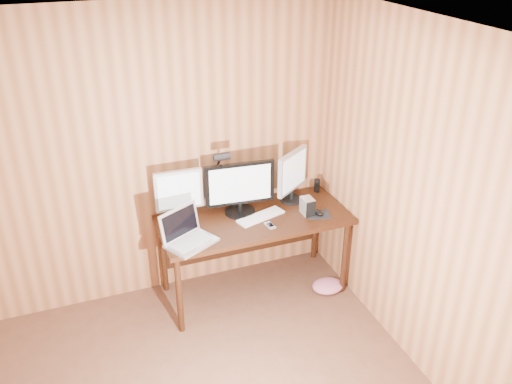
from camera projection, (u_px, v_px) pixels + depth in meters
room_shell at (194, 317)px, 2.68m from camera, size 4.00×4.00×4.00m
desk at (251, 226)px, 4.68m from camera, size 1.60×0.70×0.75m
monitor_center at (240, 187)px, 4.53m from camera, size 0.60×0.26×0.46m
monitor_left at (179, 194)px, 4.43m from camera, size 0.40×0.19×0.45m
monitor_right at (292, 175)px, 4.72m from camera, size 0.36×0.27×0.47m
laptop at (186, 234)px, 4.20m from camera, size 0.46×0.42×0.27m
keyboard at (261, 216)px, 4.56m from camera, size 0.44×0.25×0.02m
mousepad at (319, 214)px, 4.61m from camera, size 0.23×0.20×0.00m
mouse at (319, 212)px, 4.60m from camera, size 0.09×0.12×0.04m
hard_drive at (308, 206)px, 4.59m from camera, size 0.09×0.13×0.15m
phone at (270, 225)px, 4.44m from camera, size 0.07×0.12×0.02m
speaker at (317, 185)px, 4.97m from camera, size 0.05×0.05×0.13m
desk_lamp at (220, 171)px, 4.52m from camera, size 0.14×0.20×0.60m
fabric_pile at (328, 286)px, 4.88m from camera, size 0.30×0.25×0.09m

